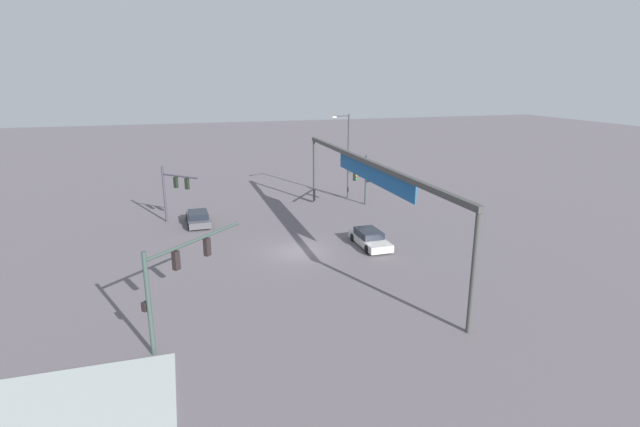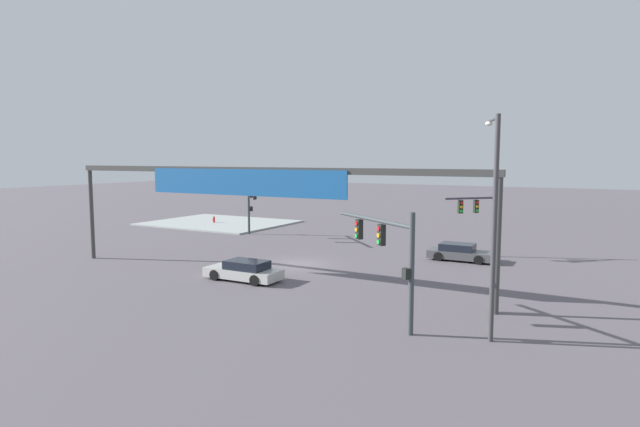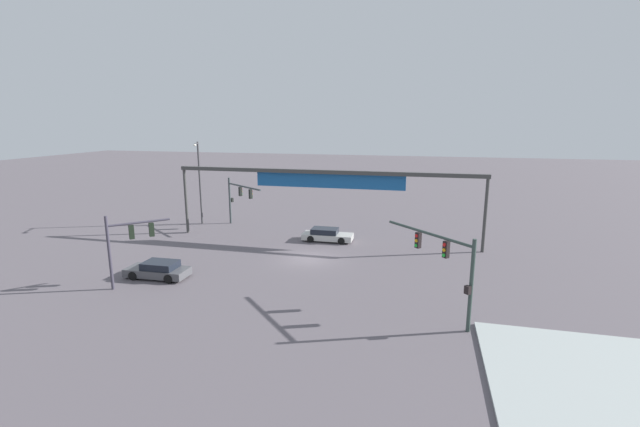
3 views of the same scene
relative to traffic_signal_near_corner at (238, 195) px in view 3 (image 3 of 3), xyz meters
The scene contains 8 objects.
ground_plane 14.05m from the traffic_signal_near_corner, 41.38° to the right, with size 219.48×219.48×0.00m, color #5C555B.
traffic_signal_near_corner is the anchor object (origin of this frame).
traffic_signal_opposite_side 27.28m from the traffic_signal_near_corner, 40.93° to the right, with size 4.86×5.24×5.16m.
traffic_signal_cross_street 17.70m from the traffic_signal_near_corner, 90.17° to the right, with size 2.96×3.01×5.05m.
streetlamp_curved_arm 4.71m from the traffic_signal_near_corner, behind, with size 1.05×2.26×8.94m.
overhead_sign_gantry 11.24m from the traffic_signal_near_corner, 19.47° to the right, with size 28.70×0.43×6.74m.
sedan_car_approaching 11.43m from the traffic_signal_near_corner, 18.18° to the right, with size 4.73×1.97×1.21m.
sedan_car_waiting_far 16.11m from the traffic_signal_near_corner, 87.05° to the right, with size 4.55×2.04×1.21m.
Camera 3 is at (8.95, -32.79, 11.12)m, focal length 24.20 mm.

